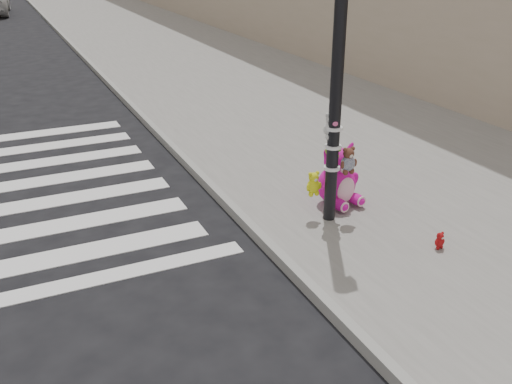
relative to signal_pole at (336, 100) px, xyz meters
name	(u,v)px	position (x,y,z in m)	size (l,w,h in m)	color
ground	(194,358)	(-2.61, -1.81, -1.80)	(120.00, 120.00, 0.00)	black
sidewalk_near	(247,83)	(2.39, 8.19, -1.73)	(7.00, 80.00, 0.14)	slate
curb_edge	(122,96)	(-1.06, 8.19, -1.73)	(0.12, 80.00, 0.15)	gray
signal_pole	(336,100)	(0.00, 0.00, 0.00)	(0.67, 0.49, 4.00)	black
pink_bunny	(338,180)	(0.34, 0.36, -1.29)	(0.66, 0.74, 0.91)	#D8129C
red_teddy	(440,240)	(0.79, -1.31, -1.55)	(0.15, 0.11, 0.23)	#A61013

